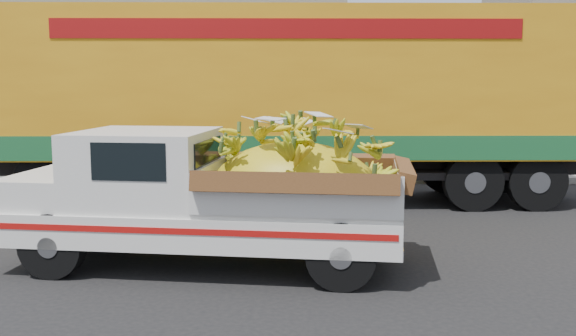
{
  "coord_description": "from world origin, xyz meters",
  "views": [
    {
      "loc": [
        -0.36,
        -8.5,
        2.41
      ],
      "look_at": [
        -0.56,
        0.19,
        1.24
      ],
      "focal_mm": 40.0,
      "sensor_mm": 36.0,
      "label": 1
    }
  ],
  "objects": [
    {
      "name": "sidewalk",
      "position": [
        0.0,
        8.9,
        0.07
      ],
      "size": [
        60.0,
        4.0,
        0.14
      ],
      "primitive_type": "cube",
      "color": "gray",
      "rests_on": "ground"
    },
    {
      "name": "building_left",
      "position": [
        -8.0,
        14.8,
        2.5
      ],
      "size": [
        18.0,
        6.0,
        5.0
      ],
      "primitive_type": "cube",
      "color": "gray",
      "rests_on": "ground"
    },
    {
      "name": "curb",
      "position": [
        0.0,
        6.8,
        0.07
      ],
      "size": [
        60.0,
        0.25,
        0.15
      ],
      "primitive_type": "cube",
      "color": "gray",
      "rests_on": "ground"
    },
    {
      "name": "pickup_truck",
      "position": [
        -1.25,
        -0.32,
        0.96
      ],
      "size": [
        5.24,
        2.39,
        1.78
      ],
      "rotation": [
        0.0,
        0.0,
        -0.11
      ],
      "color": "black",
      "rests_on": "ground"
    },
    {
      "name": "semi_trailer",
      "position": [
        -0.67,
        4.35,
        2.12
      ],
      "size": [
        12.03,
        2.96,
        3.8
      ],
      "rotation": [
        0.0,
        0.0,
        0.04
      ],
      "color": "black",
      "rests_on": "ground"
    },
    {
      "name": "ground",
      "position": [
        0.0,
        0.0,
        0.0
      ],
      "size": [
        100.0,
        100.0,
        0.0
      ],
      "primitive_type": "plane",
      "color": "black",
      "rests_on": "ground"
    }
  ]
}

